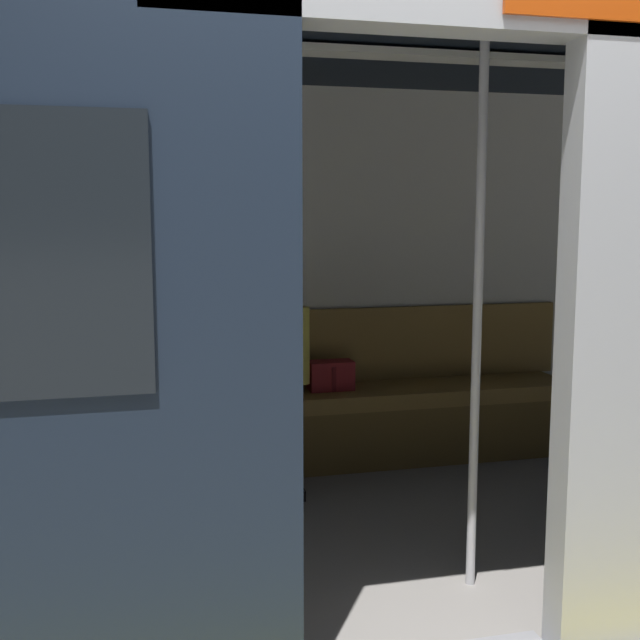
% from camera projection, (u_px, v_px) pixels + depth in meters
% --- Properties ---
extents(train_car, '(6.40, 2.56, 2.32)m').
position_uv_depth(train_car, '(329.00, 204.00, 3.44)').
color(train_car, '#ADAFB5').
rests_on(train_car, ground_plane).
extents(bench_seat, '(3.38, 0.44, 0.44)m').
position_uv_depth(bench_seat, '(296.00, 412.00, 4.52)').
color(bench_seat, olive).
rests_on(bench_seat, ground_plane).
extents(person_seated, '(0.55, 0.67, 1.17)m').
position_uv_depth(person_seated, '(263.00, 359.00, 4.38)').
color(person_seated, '#D8CC4C').
rests_on(person_seated, ground_plane).
extents(handbag, '(0.26, 0.15, 0.17)m').
position_uv_depth(handbag, '(331.00, 375.00, 4.61)').
color(handbag, maroon).
rests_on(handbag, bench_seat).
extents(book, '(0.20, 0.25, 0.03)m').
position_uv_depth(book, '(191.00, 395.00, 4.43)').
color(book, silver).
rests_on(book, bench_seat).
extents(grab_pole_door, '(0.04, 0.04, 2.18)m').
position_uv_depth(grab_pole_door, '(288.00, 323.00, 2.76)').
color(grab_pole_door, silver).
rests_on(grab_pole_door, ground_plane).
extents(grab_pole_far, '(0.04, 0.04, 2.18)m').
position_uv_depth(grab_pole_far, '(477.00, 314.00, 3.01)').
color(grab_pole_far, silver).
rests_on(grab_pole_far, ground_plane).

